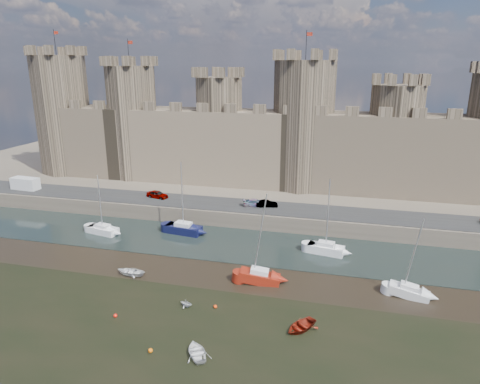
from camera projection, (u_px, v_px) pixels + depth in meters
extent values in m
plane|color=black|center=(218.00, 356.00, 38.06)|extent=(160.00, 160.00, 0.00)
cube|color=black|center=(267.00, 248.00, 60.35)|extent=(160.00, 12.00, 0.08)
cube|color=#4C443A|center=(297.00, 176.00, 93.45)|extent=(160.00, 60.00, 2.50)
cube|color=black|center=(278.00, 208.00, 68.92)|extent=(160.00, 7.00, 0.10)
cube|color=#42382B|center=(291.00, 150.00, 79.91)|extent=(100.00, 9.00, 14.00)
cylinder|color=#42382B|center=(64.00, 115.00, 89.53)|extent=(11.00, 11.00, 24.00)
cylinder|color=black|center=(55.00, 42.00, 85.33)|extent=(0.10, 0.10, 5.00)
cube|color=maroon|center=(56.00, 33.00, 84.70)|extent=(1.00, 0.03, 0.60)
cylinder|color=#42382B|center=(133.00, 123.00, 86.13)|extent=(10.00, 10.00, 22.00)
cylinder|color=black|center=(128.00, 52.00, 82.23)|extent=(0.10, 0.10, 5.00)
cube|color=maroon|center=(130.00, 42.00, 81.59)|extent=(1.00, 0.03, 0.60)
cylinder|color=#42382B|center=(219.00, 131.00, 82.27)|extent=(9.00, 9.00, 20.00)
cylinder|color=#42382B|center=(303.00, 126.00, 78.15)|extent=(11.00, 11.00, 23.00)
cylinder|color=black|center=(306.00, 45.00, 74.10)|extent=(0.10, 0.10, 5.00)
cube|color=maroon|center=(310.00, 34.00, 73.47)|extent=(1.00, 0.03, 0.60)
cylinder|color=#42382B|center=(394.00, 140.00, 75.04)|extent=(9.00, 9.00, 19.00)
imported|color=gray|center=(157.00, 194.00, 74.12)|extent=(4.21, 2.47, 1.34)
imported|color=gray|center=(267.00, 204.00, 69.48)|extent=(3.71, 2.01, 1.16)
imported|color=gray|center=(255.00, 203.00, 69.90)|extent=(4.35, 2.58, 1.18)
cube|color=silver|center=(25.00, 184.00, 79.02)|extent=(5.32, 2.46, 2.26)
cube|color=silver|center=(103.00, 230.00, 65.18)|extent=(5.18, 2.82, 1.00)
cube|color=silver|center=(102.00, 226.00, 64.97)|extent=(2.40, 1.73, 0.45)
cylinder|color=silver|center=(100.00, 202.00, 63.85)|extent=(0.14, 0.14, 8.17)
cube|color=black|center=(184.00, 229.00, 65.20)|extent=(5.79, 2.88, 1.21)
cube|color=silver|center=(183.00, 224.00, 64.94)|extent=(2.65, 1.83, 0.55)
cylinder|color=silver|center=(182.00, 195.00, 63.59)|extent=(0.14, 0.14, 9.91)
cube|color=white|center=(326.00, 249.00, 58.30)|extent=(5.13, 2.70, 1.15)
cube|color=silver|center=(326.00, 244.00, 58.06)|extent=(2.36, 1.68, 0.52)
cylinder|color=silver|center=(328.00, 213.00, 56.78)|extent=(0.14, 0.14, 9.37)
cube|color=maroon|center=(260.00, 278.00, 50.67)|extent=(4.93, 2.31, 1.22)
cube|color=silver|center=(260.00, 271.00, 50.41)|extent=(2.24, 1.50, 0.55)
cylinder|color=silver|center=(260.00, 234.00, 49.05)|extent=(0.14, 0.14, 9.95)
cube|color=silver|center=(409.00, 292.00, 47.63)|extent=(4.55, 2.39, 1.02)
cube|color=silver|center=(409.00, 286.00, 47.42)|extent=(2.09, 1.49, 0.46)
cylinder|color=silver|center=(414.00, 254.00, 46.28)|extent=(0.14, 0.14, 8.32)
imported|color=silver|center=(197.00, 352.00, 38.09)|extent=(3.56, 3.80, 0.64)
imported|color=silver|center=(186.00, 304.00, 45.61)|extent=(1.81, 1.67, 0.80)
imported|color=maroon|center=(301.00, 327.00, 41.71)|extent=(4.08, 4.25, 0.72)
imported|color=silver|center=(131.00, 272.00, 52.52)|extent=(3.49, 2.50, 0.72)
sphere|color=#FF1A0B|center=(115.00, 316.00, 43.81)|extent=(0.41, 0.41, 0.41)
sphere|color=#F63C0A|center=(215.00, 307.00, 45.45)|extent=(0.38, 0.38, 0.38)
sphere|color=orange|center=(150.00, 350.00, 38.47)|extent=(0.43, 0.43, 0.43)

